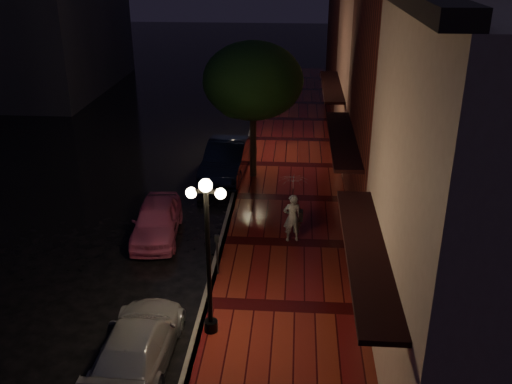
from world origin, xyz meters
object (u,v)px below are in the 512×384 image
at_px(streetlamp_far, 253,103).
at_px(parking_meter, 217,251).
at_px(streetlamp_near, 208,249).
at_px(pink_car, 157,220).
at_px(street_tree, 253,83).
at_px(silver_car, 138,343).
at_px(navy_car, 227,159).
at_px(woman_with_umbrella, 293,198).

height_order(streetlamp_far, parking_meter, streetlamp_far).
height_order(streetlamp_near, streetlamp_far, same).
bearing_deg(pink_car, street_tree, 56.88).
bearing_deg(street_tree, parking_meter, -93.21).
distance_m(silver_car, parking_meter, 4.26).
bearing_deg(pink_car, streetlamp_far, 67.18).
height_order(navy_car, parking_meter, navy_car).
xyz_separation_m(streetlamp_far, parking_meter, (-0.20, -11.19, -1.64)).
height_order(street_tree, silver_car, street_tree).
bearing_deg(streetlamp_far, pink_car, -107.24).
xyz_separation_m(streetlamp_near, woman_with_umbrella, (2.04, 5.16, -0.88)).
height_order(silver_car, parking_meter, parking_meter).
height_order(streetlamp_far, navy_car, streetlamp_far).
distance_m(streetlamp_near, parking_meter, 3.26).
bearing_deg(streetlamp_far, streetlamp_near, -90.00).
height_order(silver_car, woman_with_umbrella, woman_with_umbrella).
height_order(street_tree, navy_car, street_tree).
bearing_deg(parking_meter, street_tree, 92.26).
distance_m(silver_car, woman_with_umbrella, 7.41).
bearing_deg(navy_car, pink_car, -102.83).
distance_m(street_tree, woman_with_umbrella, 6.60).
relative_size(streetlamp_near, navy_car, 0.90).
xyz_separation_m(streetlamp_near, streetlamp_far, (0.00, 14.00, 0.00)).
distance_m(street_tree, silver_car, 12.86).
distance_m(streetlamp_near, pink_car, 6.29).
bearing_deg(parking_meter, woman_with_umbrella, 51.89).
height_order(pink_car, woman_with_umbrella, woman_with_umbrella).
bearing_deg(parking_meter, streetlamp_near, -80.46).
relative_size(street_tree, parking_meter, 4.33).
bearing_deg(streetlamp_far, woman_with_umbrella, -77.02).
distance_m(pink_car, silver_car, 6.64).
height_order(pink_car, navy_car, navy_car).
relative_size(streetlamp_far, parking_meter, 3.22).
relative_size(street_tree, silver_car, 1.40).
xyz_separation_m(streetlamp_far, navy_car, (-0.95, -2.72, -1.81)).
distance_m(streetlamp_far, parking_meter, 11.31).
bearing_deg(streetlamp_far, silver_car, -95.98).
bearing_deg(street_tree, woman_with_umbrella, -73.03).
bearing_deg(street_tree, silver_car, -98.64).
height_order(street_tree, woman_with_umbrella, street_tree).
xyz_separation_m(pink_car, woman_with_umbrella, (4.72, -0.18, 1.07)).
relative_size(streetlamp_near, streetlamp_far, 1.00).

